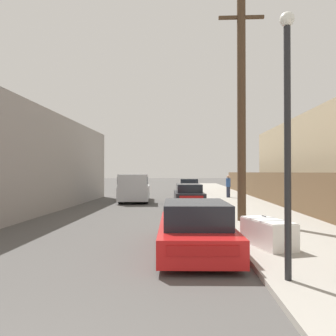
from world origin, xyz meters
The scene contains 11 objects.
sidewalk_curb centered at (5.30, 23.50, 0.06)m, with size 4.20×63.00×0.12m, color #9E998E.
discarded_fridge centered at (3.93, 6.84, 0.46)m, with size 1.18×1.81×0.71m.
parked_sports_car_red centered at (2.04, 6.72, 0.59)m, with size 1.96×4.75×1.30m.
car_parked_mid centered at (2.08, 19.12, 0.61)m, with size 2.00×4.65×1.29m.
car_parked_far centered at (2.28, 28.25, 0.66)m, with size 1.81×4.44×1.43m.
pickup_truck centered at (-1.60, 20.41, 0.94)m, with size 2.39×5.36×1.90m.
utility_pole centered at (4.06, 11.30, 4.71)m, with size 1.80×0.34×9.01m.
street_lamp centered at (3.60, 4.13, 2.90)m, with size 0.26×0.26×4.80m.
wooden_fence centered at (7.25, 18.09, 1.07)m, with size 0.08×39.72×1.90m, color brown.
building_right_house centered at (11.69, 20.29, 2.73)m, with size 6.00×16.28×5.47m, color tan.
pedestrian centered at (5.16, 23.25, 0.99)m, with size 0.34×0.34×1.70m.
Camera 1 is at (1.74, -1.80, 2.04)m, focal length 35.00 mm.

